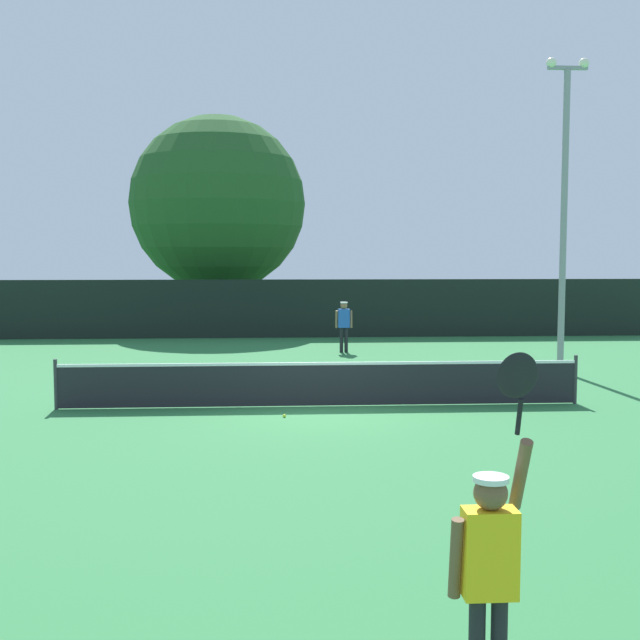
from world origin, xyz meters
TOP-DOWN VIEW (x-y plane):
  - ground_plane at (0.00, 0.00)m, footprint 120.00×120.00m
  - tennis_net at (0.00, 0.00)m, footprint 11.30×0.08m
  - perimeter_fence at (0.00, 14.27)m, footprint 28.80×0.12m
  - player_serving at (0.51, -11.48)m, footprint 0.68×0.40m
  - player_receiving at (1.35, 9.38)m, footprint 0.57×0.25m
  - tennis_ball at (-0.80, -1.11)m, footprint 0.07×0.07m
  - light_pole at (6.99, 4.65)m, footprint 1.18×0.28m
  - large_tree at (-3.47, 19.22)m, footprint 7.86×7.86m
  - parked_car_near at (-2.48, 22.35)m, footprint 2.39×4.40m
  - parked_car_mid at (2.41, 19.50)m, footprint 2.13×4.30m
  - parked_car_far at (6.22, 22.20)m, footprint 2.38×4.39m

SIDE VIEW (x-z plane):
  - ground_plane at x=0.00m, z-range 0.00..0.00m
  - tennis_ball at x=-0.80m, z-range 0.00..0.07m
  - tennis_net at x=0.00m, z-range -0.02..1.05m
  - parked_car_near at x=-2.48m, z-range -0.07..1.62m
  - parked_car_mid at x=2.41m, z-range -0.07..1.62m
  - parked_car_far at x=6.22m, z-range -0.07..1.62m
  - player_receiving at x=1.35m, z-range 0.19..1.89m
  - player_serving at x=0.51m, z-range -0.14..2.44m
  - perimeter_fence at x=0.00m, z-range 0.00..2.29m
  - light_pole at x=6.99m, z-range 0.57..9.16m
  - large_tree at x=-3.47m, z-range 0.80..10.27m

